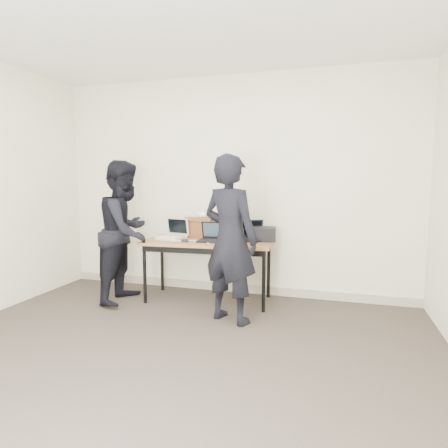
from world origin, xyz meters
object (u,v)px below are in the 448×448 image
at_px(laptop_right, 251,236).
at_px(equipment_box, 264,234).
at_px(desk, 208,246).
at_px(laptop_beige, 173,235).
at_px(person_typist, 230,239).
at_px(leather_satchel, 200,227).
at_px(person_observer, 126,232).
at_px(laptop_center, 212,237).

bearing_deg(laptop_right, equipment_box, -23.30).
bearing_deg(desk, laptop_right, 18.46).
relative_size(laptop_beige, equipment_box, 1.29).
distance_m(laptop_right, person_typist, 0.75).
bearing_deg(leather_satchel, person_observer, -143.70).
relative_size(laptop_right, leather_satchel, 1.11).
height_order(laptop_center, leather_satchel, leather_satchel).
bearing_deg(desk, equipment_box, 13.35).
relative_size(equipment_box, person_typist, 0.16).
height_order(equipment_box, person_observer, person_observer).
xyz_separation_m(desk, person_observer, (-0.93, -0.25, 0.16)).
xyz_separation_m(desk, person_typist, (0.42, -0.55, 0.18)).
height_order(laptop_beige, person_observer, person_observer).
bearing_deg(equipment_box, person_typist, -105.60).
xyz_separation_m(laptop_beige, leather_satchel, (0.28, 0.20, 0.08)).
bearing_deg(laptop_right, laptop_center, -177.13).
bearing_deg(laptop_beige, leather_satchel, 46.23).
height_order(laptop_center, laptop_right, laptop_right).
bearing_deg(laptop_center, person_observer, -168.80).
bearing_deg(laptop_beige, equipment_box, 19.11).
bearing_deg(person_typist, laptop_beige, -12.50).
xyz_separation_m(laptop_beige, equipment_box, (1.09, 0.16, 0.03)).
bearing_deg(person_typist, laptop_center, -34.52).
height_order(desk, laptop_center, laptop_center).
distance_m(laptop_center, person_observer, 1.01).
height_order(leather_satchel, person_observer, person_observer).
relative_size(desk, person_observer, 0.93).
bearing_deg(laptop_right, desk, 179.03).
bearing_deg(laptop_right, person_observer, 174.38).
height_order(leather_satchel, equipment_box, leather_satchel).
relative_size(laptop_beige, laptop_right, 0.86).
bearing_deg(desk, laptop_center, -17.85).
xyz_separation_m(laptop_right, leather_satchel, (-0.66, 0.03, 0.07)).
relative_size(laptop_right, equipment_box, 1.49).
bearing_deg(desk, leather_satchel, 124.85).
bearing_deg(laptop_right, leather_satchel, 153.90).
xyz_separation_m(leather_satchel, person_typist, (0.60, -0.78, -0.01)).
distance_m(laptop_center, leather_satchel, 0.34).
height_order(equipment_box, person_typist, person_typist).
bearing_deg(leather_satchel, desk, -47.62).
distance_m(desk, laptop_right, 0.52).
relative_size(laptop_right, person_observer, 0.25).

